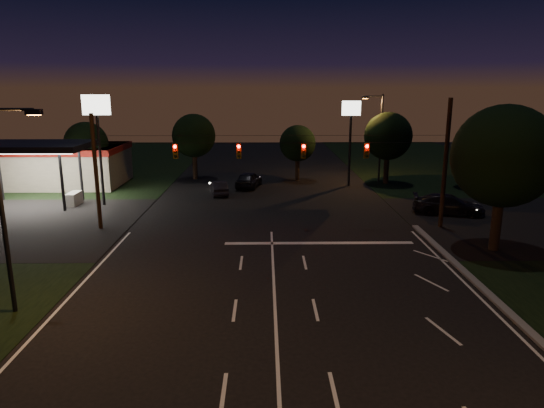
{
  "coord_description": "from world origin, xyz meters",
  "views": [
    {
      "loc": [
        -0.43,
        -17.87,
        9.64
      ],
      "look_at": [
        -0.02,
        9.74,
        3.0
      ],
      "focal_mm": 32.0,
      "sensor_mm": 36.0,
      "label": 1
    }
  ],
  "objects_px": {
    "tree_right_near": "(503,157)",
    "car_oncoming_a": "(249,179)",
    "utility_pole_right": "(440,227)",
    "car_cross": "(448,205)",
    "car_oncoming_b": "(219,188)"
  },
  "relations": [
    {
      "from": "tree_right_near",
      "to": "utility_pole_right",
      "type": "bearing_deg",
      "value": 107.53
    },
    {
      "from": "utility_pole_right",
      "to": "car_oncoming_a",
      "type": "bearing_deg",
      "value": 134.37
    },
    {
      "from": "tree_right_near",
      "to": "car_oncoming_a",
      "type": "distance_m",
      "value": 25.19
    },
    {
      "from": "tree_right_near",
      "to": "car_oncoming_a",
      "type": "relative_size",
      "value": 1.88
    },
    {
      "from": "tree_right_near",
      "to": "car_oncoming_b",
      "type": "relative_size",
      "value": 2.27
    },
    {
      "from": "tree_right_near",
      "to": "car_oncoming_a",
      "type": "height_order",
      "value": "tree_right_near"
    },
    {
      "from": "utility_pole_right",
      "to": "car_cross",
      "type": "bearing_deg",
      "value": 62.39
    },
    {
      "from": "car_oncoming_a",
      "to": "car_cross",
      "type": "bearing_deg",
      "value": 158.62
    },
    {
      "from": "tree_right_near",
      "to": "car_oncoming_b",
      "type": "height_order",
      "value": "tree_right_near"
    },
    {
      "from": "utility_pole_right",
      "to": "tree_right_near",
      "type": "distance_m",
      "value": 7.61
    },
    {
      "from": "utility_pole_right",
      "to": "car_cross",
      "type": "relative_size",
      "value": 1.67
    },
    {
      "from": "utility_pole_right",
      "to": "car_oncoming_b",
      "type": "relative_size",
      "value": 2.33
    },
    {
      "from": "utility_pole_right",
      "to": "car_oncoming_a",
      "type": "height_order",
      "value": "utility_pole_right"
    },
    {
      "from": "car_oncoming_a",
      "to": "tree_right_near",
      "type": "bearing_deg",
      "value": 141.85
    },
    {
      "from": "utility_pole_right",
      "to": "car_cross",
      "type": "height_order",
      "value": "utility_pole_right"
    }
  ]
}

